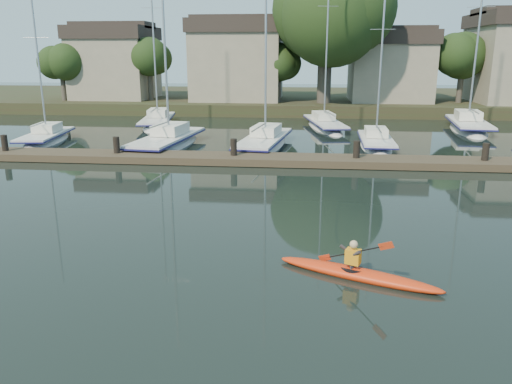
# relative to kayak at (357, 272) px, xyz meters

# --- Properties ---
(ground) EXTENTS (160.00, 160.00, 0.00)m
(ground) POSITION_rel_kayak_xyz_m (-1.87, -1.22, -0.16)
(ground) COLOR black
(ground) RESTS_ON ground
(kayak) EXTENTS (4.01, 2.10, 1.32)m
(kayak) POSITION_rel_kayak_xyz_m (0.00, 0.00, 0.00)
(kayak) COLOR red
(kayak) RESTS_ON ground
(dock) EXTENTS (34.00, 2.00, 1.80)m
(dock) POSITION_rel_kayak_xyz_m (-1.87, 12.78, 0.04)
(dock) COLOR #443727
(dock) RESTS_ON ground
(sailboat_0) EXTENTS (2.78, 6.97, 10.75)m
(sailboat_0) POSITION_rel_kayak_xyz_m (-17.23, 17.59, -0.34)
(sailboat_0) COLOR silver
(sailboat_0) RESTS_ON ground
(sailboat_1) EXTENTS (3.24, 9.25, 14.80)m
(sailboat_1) POSITION_rel_kayak_xyz_m (-9.32, 16.68, -0.36)
(sailboat_1) COLOR silver
(sailboat_1) RESTS_ON ground
(sailboat_2) EXTENTS (3.25, 9.15, 14.82)m
(sailboat_2) POSITION_rel_kayak_xyz_m (-3.72, 17.24, -0.34)
(sailboat_2) COLOR silver
(sailboat_2) RESTS_ON ground
(sailboat_3) EXTENTS (2.10, 7.11, 11.37)m
(sailboat_3) POSITION_rel_kayak_xyz_m (2.75, 18.00, -0.33)
(sailboat_3) COLOR silver
(sailboat_3) RESTS_ON ground
(sailboat_5) EXTENTS (3.40, 8.95, 14.46)m
(sailboat_5) POSITION_rel_kayak_xyz_m (-12.57, 25.56, -0.34)
(sailboat_5) COLOR silver
(sailboat_5) RESTS_ON ground
(sailboat_6) EXTENTS (3.50, 9.24, 14.38)m
(sailboat_6) POSITION_rel_kayak_xyz_m (0.00, 25.30, -0.33)
(sailboat_6) COLOR silver
(sailboat_6) RESTS_ON ground
(sailboat_7) EXTENTS (3.42, 9.12, 14.34)m
(sailboat_7) POSITION_rel_kayak_xyz_m (10.09, 25.21, -0.37)
(sailboat_7) COLOR silver
(sailboat_7) RESTS_ON ground
(shore) EXTENTS (90.00, 25.25, 12.75)m
(shore) POSITION_rel_kayak_xyz_m (-0.26, 39.07, 3.07)
(shore) COLOR #28351A
(shore) RESTS_ON ground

